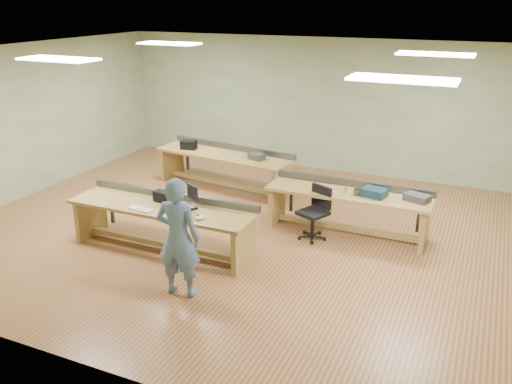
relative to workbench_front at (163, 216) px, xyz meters
The scene contains 22 objects.
floor 1.67m from the workbench_front, 46.89° to the left, with size 10.00×10.00×0.00m, color #A26C3D.
ceiling 2.90m from the workbench_front, 46.89° to the left, with size 10.00×10.00×0.00m, color silver.
wall_back 5.34m from the workbench_front, 78.21° to the left, with size 10.00×0.04×3.00m, color #A7B98C.
wall_front 3.19m from the workbench_front, 69.36° to the right, with size 10.00×0.04×3.00m, color #A7B98C.
wall_left 4.20m from the workbench_front, 163.70° to the left, with size 0.04×8.00×3.00m, color #A7B98C.
fluor_panels 2.88m from the workbench_front, 46.89° to the left, with size 6.20×3.50×0.03m.
workbench_front is the anchor object (origin of this frame).
workbench_mid 3.10m from the workbench_front, 35.77° to the left, with size 2.77×0.75×0.86m.
workbench_back 3.08m from the workbench_front, 98.74° to the left, with size 3.09×1.21×0.86m.
person 1.50m from the workbench_front, 48.49° to the right, with size 0.61×0.40×1.68m, color slate.
laptop_base 0.46m from the workbench_front, ahead, with size 0.30×0.24×0.03m, color black.
laptop_screen 0.65m from the workbench_front, 18.27° to the left, with size 0.30×0.01×0.23m, color black.
keyboard 0.41m from the workbench_front, 123.16° to the right, with size 0.40×0.13×0.02m, color silver.
trackball_mouse 0.88m from the workbench_front, 17.05° to the right, with size 0.13×0.15×0.07m, color white.
camera_bag 0.32m from the workbench_front, 123.55° to the left, with size 0.26×0.17×0.18m, color black.
task_chair 2.49m from the workbench_front, 33.43° to the left, with size 0.64×0.64×0.90m.
parts_bin_teal 3.45m from the workbench_front, 30.85° to the left, with size 0.38×0.29×0.13m, color #122D3B.
parts_bin_grey 4.07m from the workbench_front, 26.92° to the left, with size 0.39×0.25×0.11m, color #333335.
mug 3.19m from the workbench_front, 32.55° to the left, with size 0.13×0.13×0.10m, color #333335.
drinks_can 3.04m from the workbench_front, 35.13° to the left, with size 0.06×0.06×0.11m, color #BCBCC1.
storage_box_back 3.33m from the workbench_front, 113.54° to the left, with size 0.32×0.23×0.18m, color black.
tray_back 2.94m from the workbench_front, 83.68° to the left, with size 0.30×0.22×0.12m, color #333335.
Camera 1 is at (3.50, -7.78, 3.86)m, focal length 38.00 mm.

